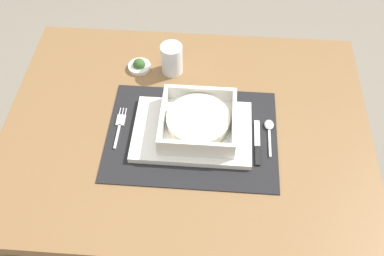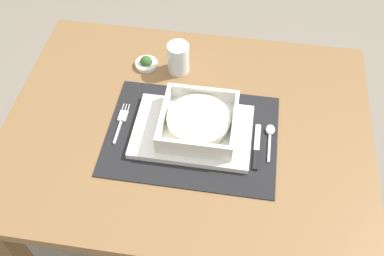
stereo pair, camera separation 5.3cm
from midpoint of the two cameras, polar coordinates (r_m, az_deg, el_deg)
ground_plane at (r=1.76m, az=-1.38°, el=-14.25°), size 6.00×6.00×0.00m
dining_table at (r=1.23m, az=-1.92°, el=-2.69°), size 0.95×0.73×0.71m
placemat at (r=1.12m, az=-1.35°, el=-0.94°), size 0.43×0.32×0.00m
serving_plate at (r=1.12m, az=-1.31°, el=-0.47°), size 0.30×0.20×0.02m
porridge_bowl at (r=1.10m, az=-0.58°, el=0.79°), size 0.19×0.19×0.05m
fork at (r=1.16m, az=-10.58°, el=0.43°), size 0.02×0.13×0.00m
spoon at (r=1.14m, az=8.63°, el=-0.12°), size 0.02×0.11×0.01m
butter_knife at (r=1.10m, az=7.08°, el=-2.26°), size 0.01×0.14×0.01m
drinking_glass at (r=1.25m, az=-3.84°, el=8.68°), size 0.06×0.06×0.09m
condiment_saucer at (r=1.29m, az=-8.00°, el=7.94°), size 0.06×0.06×0.04m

